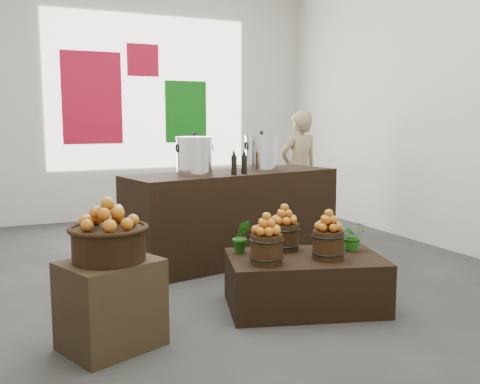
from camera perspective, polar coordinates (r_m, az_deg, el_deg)
name	(u,v)px	position (r m, az deg, el deg)	size (l,w,h in m)	color
ground	(211,273)	(5.58, -3.09, -8.65)	(7.00, 7.00, 0.00)	#3E3E3B
back_wall	(131,92)	(8.72, -11.60, 10.38)	(6.00, 0.04, 4.00)	beige
back_opening	(150,93)	(8.78, -9.63, 10.41)	(3.20, 0.02, 2.40)	white
deco_red_left	(92,98)	(8.58, -15.50, 9.64)	(0.90, 0.04, 1.40)	#B70E2B
deco_green_right	(186,112)	(8.93, -5.79, 8.51)	(0.70, 0.04, 1.00)	#0F6512
deco_red_upper	(143,60)	(8.78, -10.33, 13.67)	(0.50, 0.04, 0.50)	#B70E2B
crate	(111,304)	(3.87, -13.61, -11.55)	(0.62, 0.51, 0.62)	#463A20
wicker_basket	(109,245)	(3.75, -13.82, -5.46)	(0.49, 0.49, 0.22)	black
apples_in_basket	(108,213)	(3.71, -13.92, -2.22)	(0.39, 0.39, 0.21)	#94040D
display_table	(305,282)	(4.58, 6.91, -9.50)	(1.27, 0.78, 0.44)	black
apple_bucket_front_left	(266,249)	(4.25, 2.84, -6.10)	(0.25, 0.25, 0.23)	#35200E
apples_in_bucket_front_left	(267,224)	(4.21, 2.86, -3.41)	(0.19, 0.19, 0.17)	#94040D
apple_bucket_front_right	(328,245)	(4.45, 9.39, -5.57)	(0.25, 0.25, 0.23)	#35200E
apples_in_bucket_front_right	(329,220)	(4.41, 9.45, -3.00)	(0.19, 0.19, 0.17)	#94040D
apple_bucket_rear	(284,237)	(4.69, 4.74, -4.80)	(0.25, 0.25, 0.23)	#35200E
apples_in_bucket_rear	(285,214)	(4.65, 4.77, -2.36)	(0.19, 0.19, 0.17)	#94040D
herb_garnish_right	(352,236)	(4.77, 11.90, -4.59)	(0.23, 0.20, 0.26)	#1E6114
herb_garnish_left	(242,237)	(4.57, 0.16, -4.78)	(0.16, 0.13, 0.29)	#1E6114
counter	(234,216)	(5.99, -0.68, -2.60)	(2.44, 0.78, 1.00)	black
stock_pot_left	(195,157)	(5.64, -4.87, 3.77)	(0.38, 0.38, 0.38)	silver
stock_pot_center	(261,154)	(6.14, 2.29, 4.11)	(0.38, 0.38, 0.38)	silver
oil_cruets	(247,161)	(5.71, 0.71, 3.35)	(0.18, 0.07, 0.28)	black
shopper	(299,171)	(7.58, 6.29, 2.21)	(0.62, 0.41, 1.70)	#8E7A57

